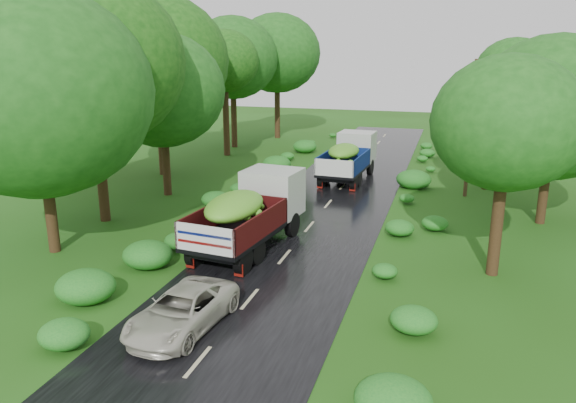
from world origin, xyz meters
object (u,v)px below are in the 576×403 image
at_px(truck_near, 252,209).
at_px(car, 182,310).
at_px(utility_pole, 471,128).
at_px(truck_far, 349,155).

xyz_separation_m(truck_near, car, (0.45, -7.29, -1.02)).
bearing_deg(car, utility_pole, 71.10).
relative_size(truck_far, car, 1.55).
height_order(car, utility_pole, utility_pole).
distance_m(truck_near, utility_pole, 14.12).
bearing_deg(truck_near, car, -79.73).
relative_size(truck_near, truck_far, 1.07).
distance_m(truck_far, utility_pole, 7.64).
height_order(truck_near, utility_pole, utility_pole).
relative_size(car, utility_pole, 0.57).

